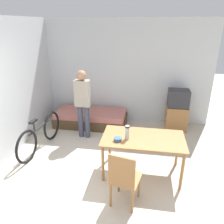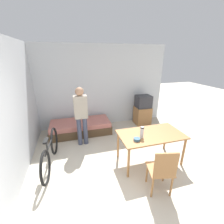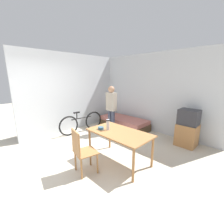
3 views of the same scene
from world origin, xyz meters
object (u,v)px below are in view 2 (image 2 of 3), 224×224
bicycle (50,152)px  mate_bowl (137,139)px  person_standing (81,113)px  wooden_chair (162,170)px  tv (143,110)px  thermos_flask (142,132)px  dining_table (151,137)px  daybed (81,127)px

bicycle → mate_bowl: (1.76, -0.65, 0.41)m
person_standing → mate_bowl: person_standing is taller
wooden_chair → mate_bowl: wooden_chair is taller
tv → bicycle: 3.34m
thermos_flask → mate_bowl: 0.21m
dining_table → mate_bowl: mate_bowl is taller
person_standing → daybed: bearing=90.7°
tv → thermos_flask: (-1.07, -2.04, 0.36)m
dining_table → thermos_flask: 0.36m
tv → person_standing: bearing=-160.3°
daybed → tv: bearing=3.1°
bicycle → daybed: bearing=60.8°
thermos_flask → wooden_chair: bearing=-87.7°
tv → thermos_flask: size_ratio=4.21×
daybed → tv: size_ratio=1.79×
daybed → person_standing: size_ratio=1.16×
tv → dining_table: tv is taller
bicycle → mate_bowl: 1.92m
wooden_chair → thermos_flask: (-0.03, 0.76, 0.34)m
tv → mate_bowl: size_ratio=7.75×
mate_bowl → dining_table: bearing=22.6°
daybed → wooden_chair: bearing=-66.3°
wooden_chair → bicycle: size_ratio=0.57×
person_standing → tv: bearing=19.7°
tv → dining_table: (-0.80, -1.96, 0.14)m
tv → mate_bowl: tv is taller
wooden_chair → mate_bowl: 0.74m
daybed → thermos_flask: 2.34m
bicycle → person_standing: person_standing is taller
mate_bowl → person_standing: bearing=126.5°
bicycle → person_standing: bearing=41.9°
tv → bicycle: (-2.98, -1.49, -0.16)m
daybed → mate_bowl: mate_bowl is taller
daybed → person_standing: (0.01, -0.67, 0.74)m
wooden_chair → thermos_flask: bearing=92.3°
mate_bowl → bicycle: bearing=159.9°
daybed → bicycle: (-0.76, -1.37, 0.15)m
dining_table → bicycle: (-2.19, 0.47, -0.30)m
dining_table → person_standing: 1.85m
wooden_chair → bicycle: (-1.94, 1.32, -0.18)m
bicycle → thermos_flask: 2.06m
mate_bowl → thermos_flask: bearing=30.8°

